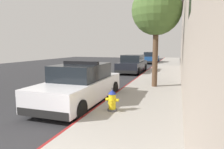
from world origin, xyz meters
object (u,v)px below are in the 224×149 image
at_px(parked_car_silver_ahead, 133,64).
at_px(fire_hydrant, 112,100).
at_px(street_tree, 156,11).
at_px(parked_car_dark_far, 151,58).
at_px(police_cruiser, 81,85).

bearing_deg(parked_car_silver_ahead, fire_hydrant, -80.68).
bearing_deg(fire_hydrant, street_tree, 79.86).
bearing_deg(fire_hydrant, parked_car_dark_far, 94.35).
bearing_deg(parked_car_dark_far, fire_hydrant, -85.65).
bearing_deg(parked_car_dark_far, street_tree, -81.84).
height_order(fire_hydrant, street_tree, street_tree).
xyz_separation_m(police_cruiser, fire_hydrant, (1.67, -1.03, -0.24)).
height_order(parked_car_silver_ahead, street_tree, street_tree).
xyz_separation_m(police_cruiser, parked_car_silver_ahead, (-0.20, 10.34, -0.00)).
xyz_separation_m(parked_car_silver_ahead, parked_car_dark_far, (0.17, 10.95, 0.00)).
height_order(police_cruiser, parked_car_silver_ahead, police_cruiser).
height_order(police_cruiser, fire_hydrant, police_cruiser).
xyz_separation_m(parked_car_silver_ahead, fire_hydrant, (1.87, -11.37, -0.23)).
bearing_deg(fire_hydrant, parked_car_silver_ahead, 99.32).
distance_m(parked_car_dark_far, fire_hydrant, 22.38).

